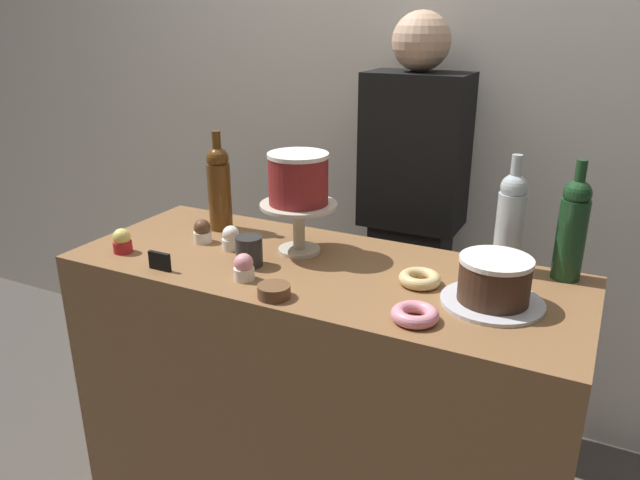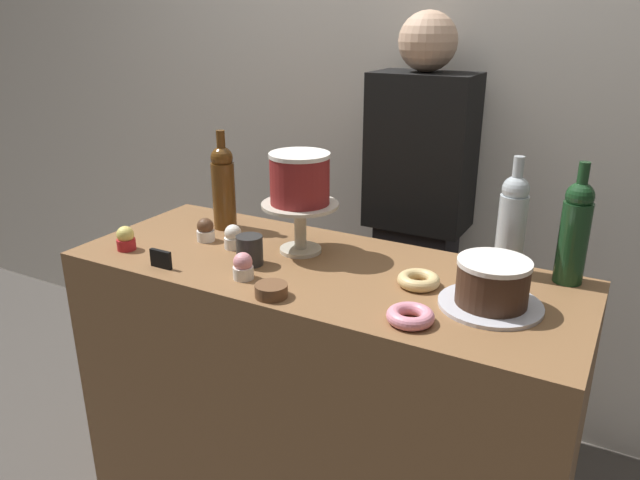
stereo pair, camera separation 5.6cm
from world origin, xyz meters
name	(u,v)px [view 1 (the left image)]	position (x,y,z in m)	size (l,w,h in m)	color
back_wall	(422,94)	(0.00, 0.86, 1.30)	(6.00, 0.05, 2.60)	silver
display_counter	(320,402)	(0.00, 0.00, 0.46)	(1.46, 0.57, 0.92)	brown
cake_stand_pedestal	(299,219)	(-0.11, 0.07, 1.02)	(0.23, 0.23, 0.15)	beige
white_layer_cake	(298,178)	(-0.11, 0.07, 1.14)	(0.18, 0.18, 0.15)	maroon
silver_serving_platter	(492,302)	(0.48, -0.02, 0.92)	(0.25, 0.25, 0.01)	silver
chocolate_round_cake	(495,279)	(0.48, -0.02, 0.98)	(0.18, 0.18, 0.11)	#3D2619
wine_bottle_clear	(510,220)	(0.47, 0.22, 1.06)	(0.08, 0.08, 0.33)	#B2BCC1
wine_bottle_green	(572,228)	(0.63, 0.23, 1.06)	(0.08, 0.08, 0.33)	#193D1E
wine_bottle_amber	(219,187)	(-0.44, 0.14, 1.06)	(0.08, 0.08, 0.33)	#5B3814
cupcake_chocolate	(202,232)	(-0.42, 0.01, 0.95)	(0.06, 0.06, 0.07)	white
cupcake_lemon	(122,241)	(-0.58, -0.17, 0.95)	(0.06, 0.06, 0.07)	red
cupcake_vanilla	(231,239)	(-0.30, 0.00, 0.95)	(0.06, 0.06, 0.07)	white
cupcake_strawberry	(244,268)	(-0.14, -0.17, 0.95)	(0.06, 0.06, 0.07)	white
donut_glazed	(420,279)	(0.29, 0.01, 0.93)	(0.11, 0.11, 0.03)	#E0C17F
donut_pink	(415,315)	(0.34, -0.19, 0.93)	(0.11, 0.11, 0.03)	pink
cookie_stack	(274,291)	(-0.01, -0.23, 0.93)	(0.08, 0.08, 0.03)	brown
price_sign_chalkboard	(160,261)	(-0.39, -0.22, 0.94)	(0.07, 0.01, 0.05)	black
coffee_cup_ceramic	(249,251)	(-0.18, -0.08, 0.96)	(0.08, 0.08, 0.08)	#282828
barista_figure	(411,226)	(0.05, 0.66, 0.84)	(0.36, 0.22, 1.60)	black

